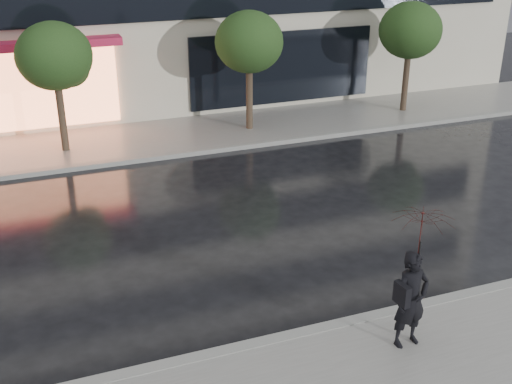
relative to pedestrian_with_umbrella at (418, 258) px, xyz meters
name	(u,v)px	position (x,y,z in m)	size (l,w,h in m)	color
ground	(283,307)	(-1.53, 1.88, -1.77)	(120.00, 120.00, 0.00)	black
sidewalk_far	(160,138)	(-1.53, 12.13, -1.71)	(60.00, 3.50, 0.12)	slate
curb_near	(305,334)	(-1.53, 0.88, -1.70)	(60.00, 0.25, 0.14)	gray
curb_far	(173,155)	(-1.53, 10.38, -1.70)	(60.00, 0.25, 0.14)	gray
tree_mid_west	(57,58)	(-4.47, 11.91, 1.15)	(2.20, 2.20, 3.99)	#33261C
tree_mid_east	(251,44)	(1.53, 11.91, 1.15)	(2.20, 2.20, 3.99)	#33261C
tree_far_east	(411,32)	(7.53, 11.91, 1.15)	(2.20, 2.20, 3.99)	#33261C
pedestrian_with_umbrella	(418,258)	(0.00, 0.00, 0.00)	(1.10, 1.12, 2.50)	black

